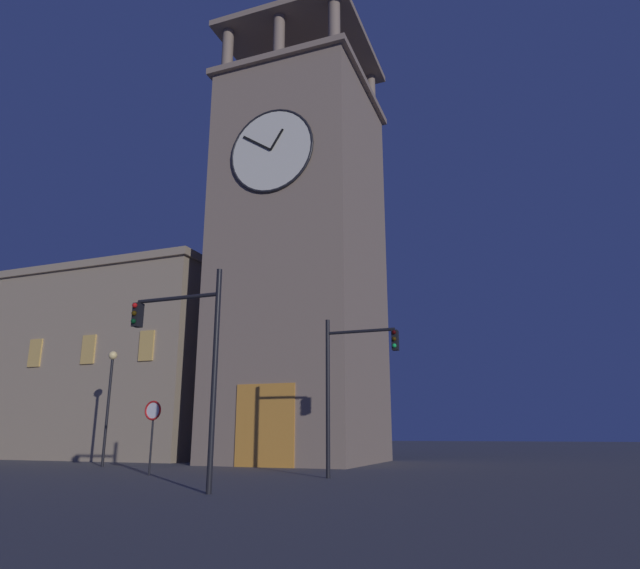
{
  "coord_description": "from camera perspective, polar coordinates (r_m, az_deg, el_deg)",
  "views": [
    {
      "loc": [
        -12.99,
        27.36,
        1.58
      ],
      "look_at": [
        -1.6,
        -2.5,
        10.17
      ],
      "focal_mm": 31.2,
      "sensor_mm": 36.0,
      "label": 1
    }
  ],
  "objects": [
    {
      "name": "clocktower",
      "position": [
        34.02,
        -1.89,
        2.84
      ],
      "size": [
        8.95,
        9.57,
        29.37
      ],
      "color": "gray",
      "rests_on": "ground_plane"
    },
    {
      "name": "street_lamp",
      "position": [
        30.76,
        -20.74,
        -9.71
      ],
      "size": [
        0.44,
        0.44,
        5.72
      ],
      "color": "black",
      "rests_on": "ground_plane"
    },
    {
      "name": "adjacent_wing_building",
      "position": [
        43.34,
        -23.19,
        -7.63
      ],
      "size": [
        22.16,
        8.61,
        12.52
      ],
      "color": "gray",
      "rests_on": "ground_plane"
    },
    {
      "name": "traffic_signal_near",
      "position": [
        21.3,
        3.01,
        -9.01
      ],
      "size": [
        2.87,
        0.41,
        5.91
      ],
      "color": "black",
      "rests_on": "ground_plane"
    },
    {
      "name": "ground_plane",
      "position": [
        30.32,
        -4.74,
        -17.99
      ],
      "size": [
        200.0,
        200.0,
        0.0
      ],
      "primitive_type": "plane",
      "color": "#4C4C51"
    },
    {
      "name": "traffic_signal_mid",
      "position": [
        16.9,
        -13.25,
        -6.39
      ],
      "size": [
        3.06,
        0.41,
        6.34
      ],
      "color": "black",
      "rests_on": "ground_plane"
    },
    {
      "name": "no_horn_sign",
      "position": [
        23.9,
        -16.79,
        -12.82
      ],
      "size": [
        0.78,
        0.14,
        2.87
      ],
      "color": "black",
      "rests_on": "ground_plane"
    }
  ]
}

